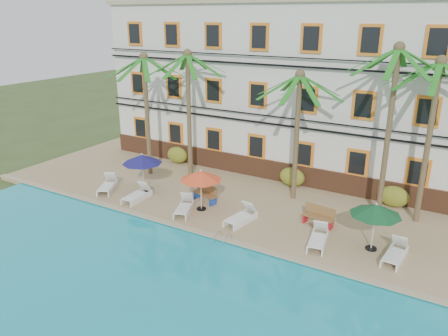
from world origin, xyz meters
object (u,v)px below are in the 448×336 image
Objects in this scene: palm_a at (146,97)px; lounger_f at (395,253)px; bench_right at (319,216)px; lounger_c at (184,207)px; palm_b at (188,96)px; palm_e at (432,119)px; umbrella_blue at (142,159)px; umbrella_green at (376,210)px; lounger_d at (241,217)px; lounger_e at (318,238)px; bench_left at (206,193)px; umbrella_red at (201,176)px; palm_d at (391,109)px; lounger_a at (108,185)px; palm_c at (298,117)px; pool_ladder at (222,240)px; lounger_b at (137,195)px.

palm_a is 15.99m from lounger_f.
lounger_c is at bearing -161.65° from bench_right.
palm_a is 0.97× the size of palm_b.
palm_e is (12.88, 0.38, 0.11)m from palm_b.
umbrella_blue is (1.59, -2.47, -2.89)m from palm_a.
umbrella_green is 6.15m from lounger_d.
bench_left is (-6.66, 1.41, 0.18)m from lounger_e.
umbrella_red is 8.38m from umbrella_green.
palm_d is at bearing 69.70° from lounger_e.
palm_d reaches higher than lounger_a.
umbrella_red reaches higher than umbrella_green.
lounger_d is at bearing -174.68° from umbrella_green.
pool_ladder is (-0.88, -5.98, -4.47)m from palm_c.
lounger_d reaches higher than lounger_f.
lounger_c is (-8.92, -1.03, -1.53)m from umbrella_green.
lounger_c is 1.26× the size of bench_left.
lounger_f is at bearing 7.25° from lounger_e.
lounger_a is at bearing -155.41° from palm_c.
palm_a is 7.10m from bench_left.
palm_c reaches higher than lounger_c.
umbrella_green is (4.91, -3.43, -2.66)m from palm_c.
bench_left is 1.02× the size of bench_right.
palm_b is 0.98× the size of palm_e.
umbrella_red is 1.39× the size of bench_right.
lounger_b is 0.97× the size of lounger_d.
palm_e is at bearing 35.75° from bench_right.
umbrella_red reaches higher than lounger_c.
palm_d is 5.26× the size of bench_left.
palm_c is at bearing 145.08° from umbrella_green.
palm_b is 1.11× the size of palm_c.
lounger_f reaches higher than pool_ladder.
pool_ladder is (8.28, -5.09, -4.77)m from palm_a.
bench_right is at bearing 26.01° from lounger_d.
lounger_a reaches higher than lounger_d.
lounger_d is (2.44, -0.23, -1.54)m from umbrella_red.
palm_e is (6.12, 0.41, 0.53)m from palm_c.
bench_right reaches higher than pool_ladder.
lounger_f is at bearing -5.95° from bench_left.
lounger_e is (11.99, -3.27, -4.48)m from palm_a.
palm_b reaches higher than umbrella_green.
pool_ladder is (6.69, -2.61, -1.89)m from umbrella_blue.
umbrella_red is 1.14× the size of lounger_f.
palm_d reaches higher than lounger_b.
palm_d is at bearing -170.31° from palm_e.
palm_b is 3.70× the size of lounger_a.
lounger_e is (-1.58, -4.28, -5.01)m from palm_d.
palm_d is at bearing 28.50° from lounger_c.
lounger_c is 6.85m from lounger_e.
lounger_d is (-5.44, -4.10, -5.01)m from palm_d.
palm_a is 7.02m from umbrella_red.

